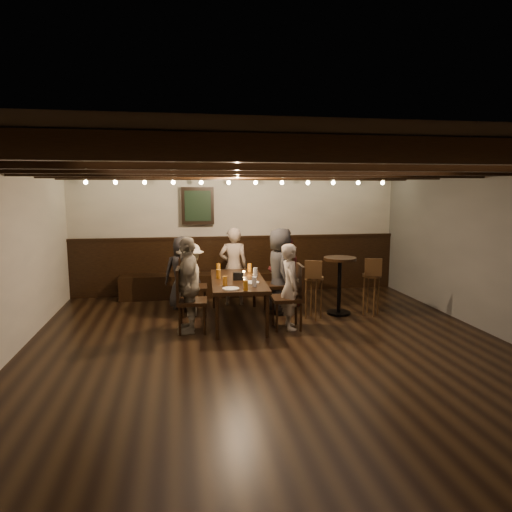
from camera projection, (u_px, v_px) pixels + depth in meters
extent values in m
plane|color=black|center=(274.00, 351.00, 5.89)|extent=(7.00, 7.00, 0.00)
plane|color=black|center=(275.00, 162.00, 5.54)|extent=(7.00, 7.00, 0.00)
plane|color=silver|center=(238.00, 233.00, 9.13)|extent=(6.50, 0.00, 6.50)
plane|color=#565653|center=(506.00, 253.00, 6.26)|extent=(0.00, 7.00, 7.00)
cube|color=black|center=(239.00, 265.00, 9.19)|extent=(6.50, 0.08, 1.10)
cube|color=black|center=(200.00, 285.00, 8.85)|extent=(3.00, 0.45, 0.45)
cube|color=black|center=(198.00, 206.00, 8.82)|extent=(0.62, 0.12, 0.72)
cube|color=black|center=(198.00, 206.00, 8.75)|extent=(0.50, 0.02, 0.58)
cube|color=black|center=(376.00, 150.00, 2.73)|extent=(6.50, 0.10, 0.16)
cube|color=black|center=(318.00, 161.00, 3.86)|extent=(6.50, 0.10, 0.16)
cube|color=black|center=(286.00, 167.00, 4.99)|extent=(6.50, 0.10, 0.16)
cube|color=black|center=(266.00, 171.00, 6.12)|extent=(6.50, 0.10, 0.16)
cube|color=black|center=(252.00, 174.00, 7.25)|extent=(6.50, 0.10, 0.16)
cube|color=black|center=(242.00, 176.00, 8.38)|extent=(6.50, 0.10, 0.16)
sphere|color=#FFE099|center=(86.00, 182.00, 7.92)|extent=(0.07, 0.07, 0.07)
sphere|color=#FFE099|center=(166.00, 182.00, 8.15)|extent=(0.07, 0.07, 0.07)
sphere|color=#FFE099|center=(242.00, 183.00, 8.38)|extent=(0.07, 0.07, 0.07)
sphere|color=#FFE099|center=(314.00, 183.00, 8.61)|extent=(0.07, 0.07, 0.07)
sphere|color=#FFE099|center=(383.00, 183.00, 8.84)|extent=(0.07, 0.07, 0.07)
cube|color=black|center=(238.00, 281.00, 7.13)|extent=(0.91, 1.85, 0.05)
cylinder|color=black|center=(217.00, 318.00, 6.30)|extent=(0.05, 0.05, 0.62)
cylinder|color=black|center=(214.00, 291.00, 7.97)|extent=(0.05, 0.05, 0.62)
cylinder|color=black|center=(267.00, 316.00, 6.38)|extent=(0.05, 0.05, 0.62)
cylinder|color=black|center=(254.00, 290.00, 8.05)|extent=(0.05, 0.05, 0.62)
cube|color=black|center=(194.00, 288.00, 7.52)|extent=(0.47, 0.47, 0.05)
cube|color=black|center=(181.00, 272.00, 7.46)|extent=(0.07, 0.45, 0.49)
cube|color=black|center=(192.00, 302.00, 6.64)|extent=(0.46, 0.46, 0.05)
cube|color=black|center=(178.00, 284.00, 6.58)|extent=(0.07, 0.43, 0.47)
cube|color=black|center=(277.00, 285.00, 7.67)|extent=(0.48, 0.48, 0.05)
cube|color=black|center=(289.00, 269.00, 7.66)|extent=(0.07, 0.46, 0.50)
cube|color=black|center=(287.00, 299.00, 6.79)|extent=(0.46, 0.46, 0.05)
cube|color=black|center=(300.00, 281.00, 6.77)|extent=(0.07, 0.44, 0.48)
imported|color=#2B2A2D|center=(182.00, 272.00, 7.92)|extent=(0.64, 0.44, 1.27)
imported|color=gray|center=(233.00, 266.00, 8.15)|extent=(0.53, 0.36, 1.40)
imported|color=#5B1F1F|center=(284.00, 272.00, 8.12)|extent=(0.62, 0.50, 1.23)
imported|color=#AFA894|center=(190.00, 279.00, 7.49)|extent=(0.49, 0.81, 1.21)
imported|color=gray|center=(188.00, 285.00, 6.60)|extent=(0.39, 0.84, 1.40)
imported|color=#272729|center=(280.00, 271.00, 7.64)|extent=(0.49, 0.72, 1.43)
imported|color=#AEA393|center=(290.00, 286.00, 6.77)|extent=(0.33, 0.48, 1.28)
cylinder|color=#BF7219|center=(218.00, 268.00, 7.77)|extent=(0.07, 0.07, 0.14)
cylinder|color=#BF7219|center=(250.00, 267.00, 7.78)|extent=(0.07, 0.07, 0.14)
cylinder|color=#BF7219|center=(218.00, 274.00, 7.18)|extent=(0.07, 0.07, 0.14)
cylinder|color=silver|center=(255.00, 272.00, 7.34)|extent=(0.07, 0.07, 0.14)
cylinder|color=#BF7219|center=(225.00, 281.00, 6.65)|extent=(0.07, 0.07, 0.14)
cylinder|color=silver|center=(254.00, 282.00, 6.60)|extent=(0.07, 0.07, 0.14)
cylinder|color=#BF7219|center=(245.00, 285.00, 6.33)|extent=(0.07, 0.07, 0.14)
cylinder|color=white|center=(231.00, 289.00, 6.42)|extent=(0.24, 0.24, 0.01)
cylinder|color=white|center=(251.00, 282.00, 6.85)|extent=(0.24, 0.24, 0.01)
cube|color=black|center=(238.00, 276.00, 7.07)|extent=(0.15, 0.10, 0.12)
cylinder|color=beige|center=(244.00, 274.00, 7.43)|extent=(0.05, 0.05, 0.05)
cylinder|color=black|center=(339.00, 313.00, 7.64)|extent=(0.40, 0.40, 0.04)
cylinder|color=black|center=(339.00, 286.00, 7.58)|extent=(0.06, 0.06, 0.90)
cylinder|color=black|center=(340.00, 259.00, 7.51)|extent=(0.54, 0.54, 0.04)
cylinder|color=#3D2813|center=(314.00, 278.00, 7.27)|extent=(0.31, 0.31, 0.04)
cube|color=#3D2813|center=(313.00, 270.00, 7.11)|extent=(0.26, 0.13, 0.29)
cylinder|color=#3D2813|center=(372.00, 276.00, 7.49)|extent=(0.31, 0.31, 0.04)
cube|color=#3D2813|center=(373.00, 267.00, 7.32)|extent=(0.27, 0.10, 0.29)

